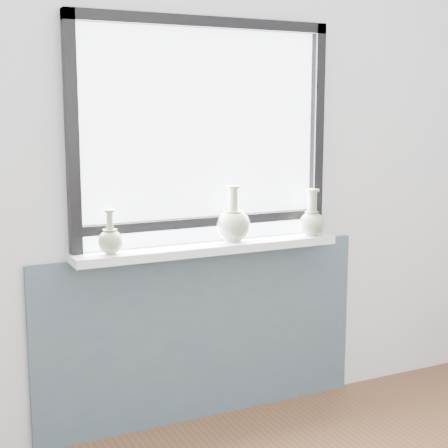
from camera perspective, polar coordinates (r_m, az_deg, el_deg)
name	(u,v)px	position (r m, az deg, el deg)	size (l,w,h in m)	color
back_wall	(200,158)	(3.29, -1.99, 5.48)	(3.60, 0.02, 2.60)	silver
apron_panel	(204,334)	(3.44, -1.70, -9.16)	(1.70, 0.03, 0.86)	#43545F
windowsill	(209,248)	(3.26, -1.23, -2.01)	(1.32, 0.18, 0.04)	white
window	(203,129)	(3.25, -1.73, 7.93)	(1.30, 0.06, 1.05)	black
vase_a	(110,240)	(3.06, -9.44, -1.30)	(0.12, 0.12, 0.20)	#96A17D
vase_b	(233,223)	(3.30, 0.78, 0.06)	(0.17, 0.17, 0.27)	#96A17D
vase_c	(312,220)	(3.49, 7.31, 0.29)	(0.13, 0.13, 0.24)	#96A17D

